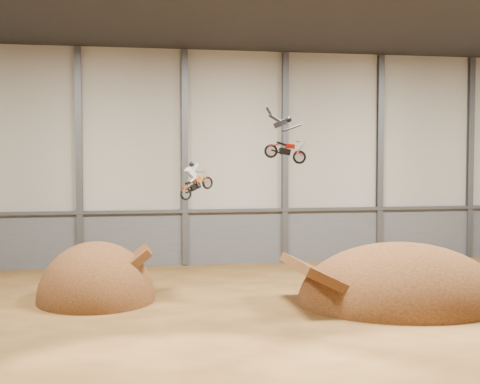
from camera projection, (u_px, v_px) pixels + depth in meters
The scene contains 13 objects.
floor at pixel (293, 316), 29.55m from camera, with size 40.00×40.00×0.00m, color #4E3014.
back_wall at pixel (235, 158), 43.92m from camera, with size 40.00×0.10×14.00m, color #A7A294.
lower_band_back at pixel (235, 237), 44.10m from camera, with size 39.80×0.18×3.50m, color #52555A.
steel_rail at pixel (236, 210), 43.86m from camera, with size 39.80×0.35×0.20m, color #47494F.
steel_column_1 at pixel (79, 158), 41.96m from camera, with size 0.40×0.36×13.90m, color #47494F.
steel_column_2 at pixel (185, 158), 43.14m from camera, with size 0.40×0.36×13.90m, color #47494F.
steel_column_3 at pixel (285, 158), 44.32m from camera, with size 0.40×0.36×13.90m, color #47494F.
steel_column_4 at pixel (380, 158), 45.50m from camera, with size 0.40×0.36×13.90m, color #47494F.
steel_column_5 at pixel (470, 158), 46.68m from camera, with size 0.40×0.36×13.90m, color #47494F.
takeoff_ramp at pixel (96, 300), 32.96m from camera, with size 5.78×6.67×5.78m, color #3E210F.
landing_ramp at pixel (401, 303), 32.35m from camera, with size 10.12×8.95×5.84m, color #3E210F.
fmx_rider_a at pixel (199, 176), 33.38m from camera, with size 2.01×0.77×1.82m, color #C13D03, non-canonical shape.
fmx_rider_b at pixel (284, 136), 30.75m from camera, with size 2.65×0.76×2.27m, color #B40E00, non-canonical shape.
Camera 1 is at (-7.47, -28.34, 7.05)m, focal length 50.00 mm.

